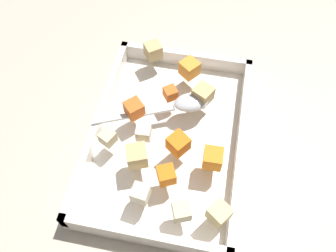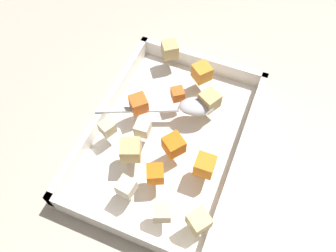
% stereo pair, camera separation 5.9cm
% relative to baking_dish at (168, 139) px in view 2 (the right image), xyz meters
% --- Properties ---
extents(ground_plane, '(4.00, 4.00, 0.00)m').
position_rel_baking_dish_xyz_m(ground_plane, '(-0.01, -0.02, -0.01)').
color(ground_plane, '#BCB29E').
extents(baking_dish, '(0.38, 0.27, 0.05)m').
position_rel_baking_dish_xyz_m(baking_dish, '(0.00, 0.00, 0.00)').
color(baking_dish, white).
rests_on(baking_dish, ground_plane).
extents(carrot_chunk_corner_nw, '(0.04, 0.04, 0.03)m').
position_rel_baking_dish_xyz_m(carrot_chunk_corner_nw, '(0.13, -0.01, 0.05)').
color(carrot_chunk_corner_nw, orange).
rests_on(carrot_chunk_corner_nw, baking_dish).
extents(carrot_chunk_far_left, '(0.04, 0.04, 0.03)m').
position_rel_baking_dish_xyz_m(carrot_chunk_far_left, '(-0.09, -0.01, 0.05)').
color(carrot_chunk_far_left, orange).
rests_on(carrot_chunk_far_left, baking_dish).
extents(carrot_chunk_under_handle, '(0.03, 0.03, 0.03)m').
position_rel_baking_dish_xyz_m(carrot_chunk_under_handle, '(-0.05, -0.08, 0.05)').
color(carrot_chunk_under_handle, orange).
rests_on(carrot_chunk_under_handle, baking_dish).
extents(carrot_chunk_rim_edge, '(0.04, 0.04, 0.03)m').
position_rel_baking_dish_xyz_m(carrot_chunk_rim_edge, '(0.02, 0.06, 0.05)').
color(carrot_chunk_rim_edge, orange).
rests_on(carrot_chunk_rim_edge, baking_dish).
extents(carrot_chunk_near_right, '(0.04, 0.04, 0.03)m').
position_rel_baking_dish_xyz_m(carrot_chunk_near_right, '(-0.03, -0.02, 0.05)').
color(carrot_chunk_near_right, orange).
rests_on(carrot_chunk_near_right, baking_dish).
extents(carrot_chunk_corner_sw, '(0.03, 0.03, 0.02)m').
position_rel_baking_dish_xyz_m(carrot_chunk_corner_sw, '(0.07, 0.01, 0.05)').
color(carrot_chunk_corner_sw, orange).
rests_on(carrot_chunk_corner_sw, baking_dish).
extents(potato_chunk_mid_right, '(0.03, 0.03, 0.02)m').
position_rel_baking_dish_xyz_m(potato_chunk_mid_right, '(-0.04, 0.09, 0.05)').
color(potato_chunk_mid_right, beige).
rests_on(potato_chunk_mid_right, baking_dish).
extents(potato_chunk_heap_top, '(0.04, 0.04, 0.03)m').
position_rel_baking_dish_xyz_m(potato_chunk_heap_top, '(-0.14, -0.10, 0.05)').
color(potato_chunk_heap_top, '#E0CC89').
rests_on(potato_chunk_heap_top, baking_dish).
extents(potato_chunk_back_center, '(0.04, 0.04, 0.03)m').
position_rel_baking_dish_xyz_m(potato_chunk_back_center, '(0.16, 0.06, 0.05)').
color(potato_chunk_back_center, tan).
rests_on(potato_chunk_back_center, baking_dish).
extents(potato_chunk_front_center, '(0.04, 0.04, 0.03)m').
position_rel_baking_dish_xyz_m(potato_chunk_front_center, '(-0.07, 0.04, 0.05)').
color(potato_chunk_front_center, tan).
rests_on(potato_chunk_front_center, baking_dish).
extents(potato_chunk_corner_se, '(0.04, 0.04, 0.03)m').
position_rel_baking_dish_xyz_m(potato_chunk_corner_se, '(0.07, -0.05, 0.05)').
color(potato_chunk_corner_se, tan).
rests_on(potato_chunk_corner_se, baking_dish).
extents(potato_chunk_heap_side, '(0.03, 0.03, 0.02)m').
position_rel_baking_dish_xyz_m(potato_chunk_heap_side, '(-0.02, 0.04, 0.05)').
color(potato_chunk_heap_side, beige).
rests_on(potato_chunk_heap_side, baking_dish).
extents(potato_chunk_center, '(0.03, 0.03, 0.03)m').
position_rel_baking_dish_xyz_m(potato_chunk_center, '(-0.14, -0.05, 0.05)').
color(potato_chunk_center, beige).
rests_on(potato_chunk_center, baking_dish).
extents(parsnip_chunk_far_right, '(0.03, 0.03, 0.03)m').
position_rel_baking_dish_xyz_m(parsnip_chunk_far_right, '(-0.13, 0.02, 0.05)').
color(parsnip_chunk_far_right, beige).
rests_on(parsnip_chunk_far_right, baking_dish).
extents(serving_spoon, '(0.11, 0.21, 0.02)m').
position_rel_baking_dish_xyz_m(serving_spoon, '(0.05, -0.02, 0.04)').
color(serving_spoon, silver).
rests_on(serving_spoon, baking_dish).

